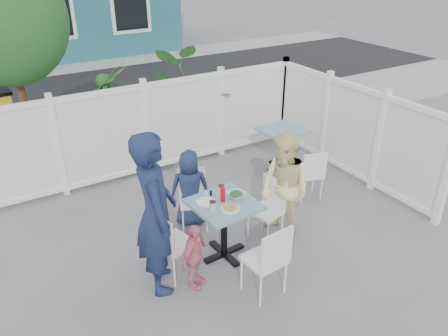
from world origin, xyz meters
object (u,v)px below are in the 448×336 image
chair_back (193,194)px  woman (285,189)px  man (156,214)px  chair_right (270,204)px  chair_left (169,240)px  chair_near (269,257)px  toddler (194,257)px  boy (190,189)px  spare_table (282,138)px  main_table (224,215)px

chair_back → woman: 1.29m
man → woman: man is taller
woman → chair_right: bearing=-135.4°
chair_left → chair_back: bearing=123.7°
chair_near → toddler: bearing=134.0°
man → boy: man is taller
woman → chair_back: bearing=-140.3°
spare_table → boy: boy is taller
chair_back → chair_near: size_ratio=0.90×
chair_left → woman: 1.66m
chair_near → man: bearing=135.2°
chair_right → toddler: 1.38m
toddler → main_table: bearing=-4.5°
main_table → man: man is taller
man → chair_back: bearing=-30.2°
chair_left → man: man is taller
main_table → chair_back: 0.85m
chair_left → chair_back: 1.13m
main_table → spare_table: 2.66m
chair_near → woman: 1.18m
man → chair_near: bearing=-115.3°
main_table → toddler: toddler is taller
woman → toddler: woman is taller
chair_right → chair_back: (-0.75, 0.78, -0.01)m
chair_left → woman: (1.64, -0.05, 0.22)m
main_table → chair_left: size_ratio=0.88×
spare_table → man: (-3.05, -1.64, 0.39)m
chair_right → toddler: chair_right is taller
main_table → man: (-0.91, -0.06, 0.36)m
chair_right → toddler: bearing=89.9°
boy → toddler: 1.31m
chair_right → woman: woman is taller
man → chair_right: bearing=-71.0°
chair_right → man: bearing=78.4°
main_table → toddler: (-0.58, -0.31, -0.19)m
main_table → chair_near: 0.88m
boy → spare_table: bearing=-138.8°
chair_left → man: (-0.15, -0.05, 0.44)m
spare_table → chair_right: chair_right is taller
spare_table → toddler: bearing=-145.3°
chair_left → toddler: bearing=14.9°
chair_back → boy: (-0.02, 0.03, 0.08)m
chair_near → woman: (0.83, 0.81, 0.21)m
chair_right → toddler: size_ratio=1.02×
chair_near → woman: size_ratio=0.62×
main_table → spare_table: size_ratio=1.07×
spare_table → chair_right: size_ratio=0.87×
spare_table → boy: 2.28m
man → boy: bearing=-28.5°
chair_left → chair_back: size_ratio=1.08×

